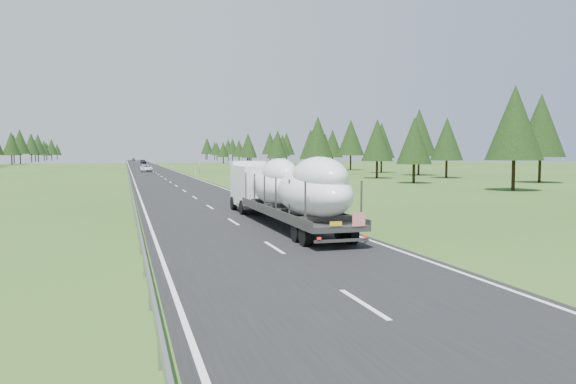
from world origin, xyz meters
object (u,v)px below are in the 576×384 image
object	(u,v)px
boat_truck	(285,188)
distant_car_blue	(133,159)
distant_car_dark	(143,162)
distant_van	(146,168)
highway_sign	(199,164)

from	to	relation	value
boat_truck	distant_car_blue	distance (m)	265.77
distant_car_blue	boat_truck	bearing A→B (deg)	-88.38
boat_truck	distant_car_dark	bearing A→B (deg)	90.55
distant_van	distant_car_blue	distance (m)	175.61
highway_sign	boat_truck	distance (m)	73.62
highway_sign	distant_car_blue	bearing A→B (deg)	92.54
distant_car_dark	highway_sign	bearing A→B (deg)	-91.28
highway_sign	boat_truck	world-z (taller)	boat_truck
distant_car_dark	distant_van	bearing A→B (deg)	-96.29
distant_van	boat_truck	bearing A→B (deg)	-88.71
distant_van	distant_car_blue	size ratio (longest dim) A/B	1.27
boat_truck	distant_car_blue	bearing A→B (deg)	90.79
highway_sign	distant_van	size ratio (longest dim) A/B	0.51
highway_sign	distant_van	xyz separation A→B (m)	(-8.74, 16.67, -1.11)
highway_sign	distant_car_dark	distance (m)	104.95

